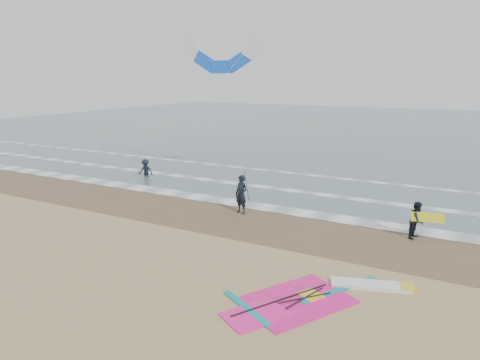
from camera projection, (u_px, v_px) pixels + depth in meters
The scene contains 11 objects.
ground at pixel (219, 281), 14.26m from camera, with size 120.00×120.00×0.00m, color tan.
sea_water at pixel (408, 129), 55.46m from camera, with size 120.00×80.00×0.02m, color #47605E.
wet_sand_band at pixel (287, 227), 19.41m from camera, with size 120.00×5.00×0.01m, color brown.
foam_waterline at pixel (317, 202), 23.21m from camera, with size 120.00×9.15×0.02m.
windsurf_rig at pixel (318, 297), 13.17m from camera, with size 5.40×5.11×0.13m.
person_standing at pixel (241, 194), 21.16m from camera, with size 0.71×0.47×1.95m, color black.
person_walking at pixel (417, 220), 17.92m from camera, with size 0.77×0.60×1.58m, color black.
person_wading at pixel (145, 166), 28.87m from camera, with size 1.03×0.59×1.59m, color black.
held_pole at pixel (247, 186), 20.91m from camera, with size 0.17×0.86×1.82m.
carried_kiteboard at pixel (428, 217), 17.60m from camera, with size 1.30×0.51×0.39m.
surf_kite at pixel (221, 57), 27.69m from camera, with size 7.33×2.96×8.40m.
Camera 1 is at (6.74, -11.21, 6.64)m, focal length 32.00 mm.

